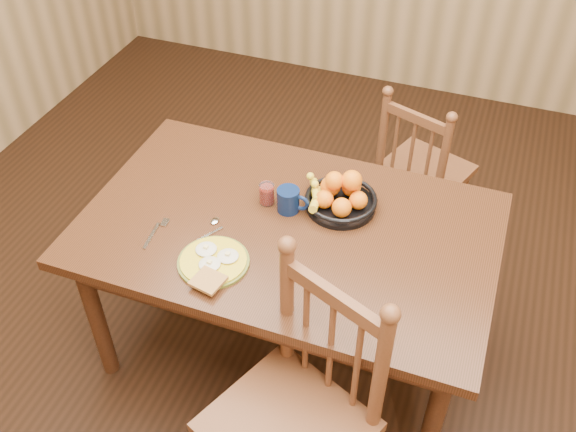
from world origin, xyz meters
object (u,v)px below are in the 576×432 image
(dining_table, at_px, (288,241))
(chair_far, at_px, (421,171))
(fruit_bowl, at_px, (340,197))
(coffee_mug, at_px, (289,200))
(breakfast_plate, at_px, (213,262))
(chair_near, at_px, (297,414))

(dining_table, height_order, chair_far, chair_far)
(fruit_bowl, bearing_deg, chair_far, 73.62)
(coffee_mug, distance_m, fruit_bowl, 0.20)
(breakfast_plate, bearing_deg, chair_near, -37.10)
(dining_table, distance_m, chair_near, 0.69)
(dining_table, relative_size, chair_far, 1.78)
(coffee_mug, bearing_deg, breakfast_plate, -112.42)
(dining_table, relative_size, fruit_bowl, 4.94)
(dining_table, distance_m, fruit_bowl, 0.27)
(chair_near, relative_size, breakfast_plate, 3.58)
(coffee_mug, bearing_deg, dining_table, -72.84)
(breakfast_plate, relative_size, coffee_mug, 2.23)
(dining_table, bearing_deg, chair_far, 68.07)
(chair_near, bearing_deg, breakfast_plate, 165.94)
(chair_near, xyz_separation_m, coffee_mug, (-0.29, 0.71, 0.29))
(breakfast_plate, height_order, fruit_bowl, fruit_bowl)
(chair_far, relative_size, coffee_mug, 6.75)
(breakfast_plate, bearing_deg, chair_far, 65.43)
(chair_far, bearing_deg, dining_table, 88.25)
(chair_far, xyz_separation_m, chair_near, (-0.11, -1.56, 0.08))
(breakfast_plate, bearing_deg, fruit_bowl, 54.19)
(chair_far, xyz_separation_m, breakfast_plate, (-0.56, -1.22, 0.33))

